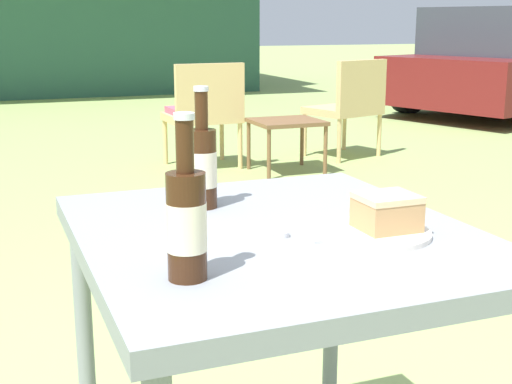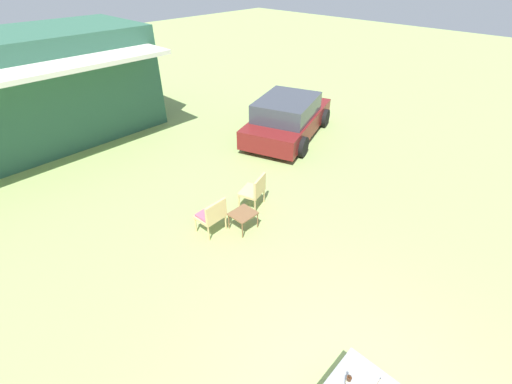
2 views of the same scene
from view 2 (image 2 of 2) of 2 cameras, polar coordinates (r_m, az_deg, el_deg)
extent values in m
cube|color=maroon|center=(11.35, 5.36, 11.53)|extent=(4.19, 2.88, 0.56)
cube|color=#383D47|center=(10.97, 5.16, 13.89)|extent=(2.51, 2.20, 0.56)
cylinder|color=black|center=(12.73, 3.35, 13.53)|extent=(0.63, 0.38, 0.60)
cylinder|color=black|center=(12.23, 11.38, 12.01)|extent=(0.63, 0.38, 0.60)
cylinder|color=black|center=(10.73, -1.52, 9.41)|extent=(0.63, 0.38, 0.60)
cylinder|color=black|center=(10.13, 7.75, 7.48)|extent=(0.63, 0.38, 0.60)
cylinder|color=tan|center=(7.62, -7.22, -3.71)|extent=(0.04, 0.04, 0.36)
cylinder|color=tan|center=(7.39, -10.02, -5.43)|extent=(0.04, 0.04, 0.36)
cylinder|color=tan|center=(7.37, -5.07, -5.05)|extent=(0.04, 0.04, 0.36)
cylinder|color=tan|center=(7.14, -7.90, -6.88)|extent=(0.04, 0.04, 0.36)
cube|color=tan|center=(7.24, -7.67, -3.96)|extent=(0.56, 0.48, 0.06)
cube|color=tan|center=(6.97, -6.68, -3.21)|extent=(0.54, 0.07, 0.40)
cube|color=#CC5670|center=(7.21, -7.71, -3.62)|extent=(0.50, 0.41, 0.05)
cylinder|color=tan|center=(8.28, -1.26, 0.10)|extent=(0.04, 0.04, 0.36)
cylinder|color=tan|center=(7.93, -2.84, -1.70)|extent=(0.04, 0.04, 0.36)
cylinder|color=tan|center=(8.13, 1.33, -0.62)|extent=(0.04, 0.04, 0.36)
cylinder|color=tan|center=(7.78, -0.17, -2.48)|extent=(0.04, 0.04, 0.36)
cube|color=tan|center=(7.90, -0.74, 0.09)|extent=(0.66, 0.61, 0.06)
cube|color=tan|center=(7.70, 0.64, 1.12)|extent=(0.53, 0.21, 0.40)
cube|color=brown|center=(7.25, -2.18, -3.62)|extent=(0.51, 0.47, 0.03)
cylinder|color=brown|center=(7.14, -2.28, -6.43)|extent=(0.03, 0.03, 0.37)
cylinder|color=brown|center=(7.39, 0.27, -4.75)|extent=(0.03, 0.03, 0.37)
cylinder|color=brown|center=(7.38, -4.55, -4.94)|extent=(0.03, 0.03, 0.37)
cylinder|color=brown|center=(7.62, -2.02, -3.37)|extent=(0.03, 0.03, 0.37)
cylinder|color=gray|center=(5.27, 15.03, -26.47)|extent=(0.04, 0.04, 0.71)
cube|color=#DBBC89|center=(4.75, 20.49, -27.78)|extent=(0.11, 0.10, 0.01)
cylinder|color=#381E0F|center=(4.64, 15.13, -28.13)|extent=(0.06, 0.06, 0.17)
cylinder|color=#381E0F|center=(4.53, 15.39, -27.41)|extent=(0.03, 0.03, 0.08)
cylinder|color=silver|center=(4.49, 15.49, -27.14)|extent=(0.03, 0.03, 0.01)
cylinder|color=beige|center=(4.64, 15.13, -28.13)|extent=(0.06, 0.06, 0.07)
camera|label=1|loc=(4.21, 33.23, -39.23)|focal=50.00mm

